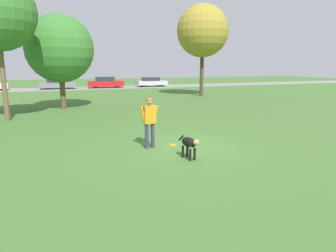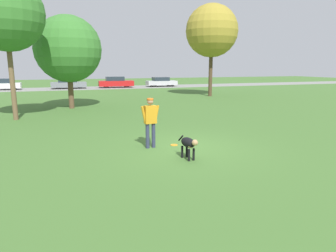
{
  "view_description": "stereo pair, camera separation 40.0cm",
  "coord_description": "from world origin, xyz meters",
  "px_view_note": "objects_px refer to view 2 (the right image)",
  "views": [
    {
      "loc": [
        -4.34,
        -9.1,
        2.79
      ],
      "look_at": [
        -0.79,
        -0.36,
        0.9
      ],
      "focal_mm": 32.0,
      "sensor_mm": 36.0,
      "label": 1
    },
    {
      "loc": [
        -3.97,
        -9.24,
        2.79
      ],
      "look_at": [
        -0.79,
        -0.36,
        0.9
      ],
      "focal_mm": 32.0,
      "sensor_mm": 36.0,
      "label": 2
    }
  ],
  "objects_px": {
    "frisbee": "(174,145)",
    "parked_car_silver": "(161,82)",
    "person": "(150,119)",
    "tree_near_left": "(5,14)",
    "parked_car_grey": "(68,83)",
    "dog": "(189,144)",
    "tree_mid_center": "(68,49)",
    "parked_car_white": "(2,84)",
    "parked_car_red": "(116,82)",
    "tree_far_right": "(212,31)"
  },
  "relations": [
    {
      "from": "person",
      "to": "parked_car_silver",
      "type": "relative_size",
      "value": 0.41
    },
    {
      "from": "tree_near_left",
      "to": "parked_car_white",
      "type": "bearing_deg",
      "value": 100.34
    },
    {
      "from": "tree_far_right",
      "to": "parked_car_grey",
      "type": "distance_m",
      "value": 19.85
    },
    {
      "from": "tree_near_left",
      "to": "parked_car_white",
      "type": "distance_m",
      "value": 23.71
    },
    {
      "from": "frisbee",
      "to": "parked_car_silver",
      "type": "height_order",
      "value": "parked_car_silver"
    },
    {
      "from": "frisbee",
      "to": "parked_car_silver",
      "type": "bearing_deg",
      "value": 72.37
    },
    {
      "from": "frisbee",
      "to": "tree_far_right",
      "type": "distance_m",
      "value": 19.37
    },
    {
      "from": "tree_near_left",
      "to": "tree_mid_center",
      "type": "bearing_deg",
      "value": 50.51
    },
    {
      "from": "tree_near_left",
      "to": "parked_car_red",
      "type": "distance_m",
      "value": 24.67
    },
    {
      "from": "person",
      "to": "dog",
      "type": "xyz_separation_m",
      "value": [
        0.71,
        -1.66,
        -0.53
      ]
    },
    {
      "from": "tree_mid_center",
      "to": "parked_car_white",
      "type": "height_order",
      "value": "tree_mid_center"
    },
    {
      "from": "dog",
      "to": "tree_near_left",
      "type": "distance_m",
      "value": 12.12
    },
    {
      "from": "parked_car_white",
      "to": "parked_car_red",
      "type": "xyz_separation_m",
      "value": [
        13.45,
        -0.47,
        0.04
      ]
    },
    {
      "from": "person",
      "to": "parked_car_grey",
      "type": "height_order",
      "value": "person"
    },
    {
      "from": "tree_mid_center",
      "to": "parked_car_silver",
      "type": "height_order",
      "value": "tree_mid_center"
    },
    {
      "from": "dog",
      "to": "tree_mid_center",
      "type": "xyz_separation_m",
      "value": [
        -2.89,
        13.04,
        3.38
      ]
    },
    {
      "from": "tree_near_left",
      "to": "tree_mid_center",
      "type": "height_order",
      "value": "tree_near_left"
    },
    {
      "from": "tree_near_left",
      "to": "person",
      "type": "bearing_deg",
      "value": -56.43
    },
    {
      "from": "tree_near_left",
      "to": "parked_car_silver",
      "type": "xyz_separation_m",
      "value": [
        15.61,
        22.37,
        -4.71
      ]
    },
    {
      "from": "tree_near_left",
      "to": "parked_car_grey",
      "type": "bearing_deg",
      "value": 81.64
    },
    {
      "from": "tree_near_left",
      "to": "parked_car_red",
      "type": "bearing_deg",
      "value": 67.5
    },
    {
      "from": "person",
      "to": "frisbee",
      "type": "distance_m",
      "value": 1.35
    },
    {
      "from": "person",
      "to": "dog",
      "type": "height_order",
      "value": "person"
    },
    {
      "from": "person",
      "to": "tree_far_right",
      "type": "bearing_deg",
      "value": 50.06
    },
    {
      "from": "tree_mid_center",
      "to": "parked_car_white",
      "type": "bearing_deg",
      "value": 110.36
    },
    {
      "from": "tree_near_left",
      "to": "tree_far_right",
      "type": "xyz_separation_m",
      "value": [
        15.68,
        7.98,
        0.59
      ]
    },
    {
      "from": "dog",
      "to": "parked_car_red",
      "type": "bearing_deg",
      "value": 165.76
    },
    {
      "from": "frisbee",
      "to": "parked_car_white",
      "type": "height_order",
      "value": "parked_car_white"
    },
    {
      "from": "dog",
      "to": "parked_car_silver",
      "type": "bearing_deg",
      "value": 154.83
    },
    {
      "from": "frisbee",
      "to": "parked_car_red",
      "type": "relative_size",
      "value": 0.06
    },
    {
      "from": "tree_near_left",
      "to": "tree_mid_center",
      "type": "relative_size",
      "value": 1.2
    },
    {
      "from": "tree_near_left",
      "to": "dog",
      "type": "bearing_deg",
      "value": -58.12
    },
    {
      "from": "tree_far_right",
      "to": "parked_car_red",
      "type": "relative_size",
      "value": 1.82
    },
    {
      "from": "parked_car_white",
      "to": "tree_mid_center",
      "type": "bearing_deg",
      "value": -70.24
    },
    {
      "from": "parked_car_red",
      "to": "parked_car_silver",
      "type": "relative_size",
      "value": 1.09
    },
    {
      "from": "dog",
      "to": "parked_car_white",
      "type": "bearing_deg",
      "value": -170.86
    },
    {
      "from": "tree_mid_center",
      "to": "parked_car_white",
      "type": "distance_m",
      "value": 20.78
    },
    {
      "from": "parked_car_white",
      "to": "parked_car_red",
      "type": "bearing_deg",
      "value": -2.61
    },
    {
      "from": "parked_car_grey",
      "to": "parked_car_silver",
      "type": "bearing_deg",
      "value": -1.18
    },
    {
      "from": "tree_mid_center",
      "to": "parked_car_red",
      "type": "height_order",
      "value": "tree_mid_center"
    },
    {
      "from": "tree_far_right",
      "to": "parked_car_grey",
      "type": "xyz_separation_m",
      "value": [
        -12.37,
        14.6,
        -5.29
      ]
    },
    {
      "from": "dog",
      "to": "parked_car_red",
      "type": "xyz_separation_m",
      "value": [
        3.41,
        31.82,
        0.21
      ]
    },
    {
      "from": "tree_far_right",
      "to": "parked_car_grey",
      "type": "bearing_deg",
      "value": 130.26
    },
    {
      "from": "dog",
      "to": "frisbee",
      "type": "distance_m",
      "value": 1.77
    },
    {
      "from": "parked_car_silver",
      "to": "tree_mid_center",
      "type": "bearing_deg",
      "value": -122.88
    },
    {
      "from": "frisbee",
      "to": "tree_far_right",
      "type": "height_order",
      "value": "tree_far_right"
    },
    {
      "from": "dog",
      "to": "parked_car_white",
      "type": "xyz_separation_m",
      "value": [
        -10.04,
        32.29,
        0.17
      ]
    },
    {
      "from": "parked_car_silver",
      "to": "parked_car_red",
      "type": "bearing_deg",
      "value": -179.05
    },
    {
      "from": "frisbee",
      "to": "dog",
      "type": "bearing_deg",
      "value": -95.98
    },
    {
      "from": "person",
      "to": "tree_far_right",
      "type": "relative_size",
      "value": 0.21
    }
  ]
}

